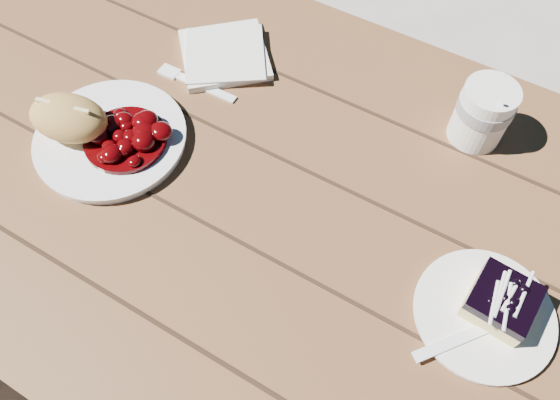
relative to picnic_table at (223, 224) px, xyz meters
The scene contains 11 objects.
ground 0.59m from the picnic_table, 90.00° to the left, with size 60.00×60.00×0.00m, color #A9A499.
picnic_table is the anchor object (origin of this frame).
main_plate 0.25m from the picnic_table, behind, with size 0.24×0.24×0.02m, color white.
goulash_stew 0.25m from the picnic_table, 169.96° to the right, with size 0.13×0.13×0.04m, color #460204, non-canonical shape.
bread_roll 0.32m from the picnic_table, 167.62° to the right, with size 0.13×0.09×0.07m, color tan.
dessert_plate 0.47m from the picnic_table, ahead, with size 0.18×0.18×0.01m, color white.
blueberry_cake 0.49m from the picnic_table, ahead, with size 0.09×0.09×0.05m.
fork_dessert 0.46m from the picnic_table, ahead, with size 0.03×0.16×0.01m, color white, non-canonical shape.
coffee_cup 0.48m from the picnic_table, 40.99° to the left, with size 0.09×0.09×0.11m, color white.
napkin_stack 0.31m from the picnic_table, 119.56° to the left, with size 0.15×0.15×0.01m, color white.
fork_table 0.25m from the picnic_table, 129.11° to the left, with size 0.03×0.16×0.01m, color white, non-canonical shape.
Camera 1 is at (0.33, -0.36, 1.46)m, focal length 35.00 mm.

